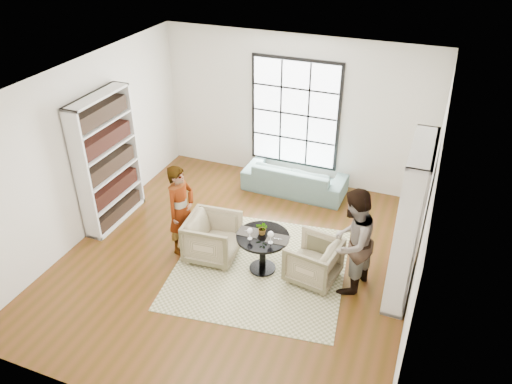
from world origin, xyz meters
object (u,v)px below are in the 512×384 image
at_px(wine_glass_left, 250,231).
at_px(sofa, 295,178).
at_px(armchair_right, 313,261).
at_px(person_right, 352,242).
at_px(pedestal_table, 263,245).
at_px(armchair_left, 213,238).
at_px(flower_centerpiece, 263,228).
at_px(wine_glass_right, 271,235).
at_px(person_left, 181,210).

bearing_deg(wine_glass_left, sofa, 92.42).
relative_size(armchair_right, wine_glass_left, 3.85).
relative_size(armchair_right, person_right, 0.44).
distance_m(pedestal_table, armchair_right, 0.82).
xyz_separation_m(pedestal_table, armchair_left, (-0.88, 0.02, -0.11)).
height_order(wine_glass_left, flower_centerpiece, flower_centerpiece).
xyz_separation_m(sofa, armchair_left, (-0.61, -2.50, 0.08)).
bearing_deg(wine_glass_right, person_left, 174.78).
bearing_deg(person_right, armchair_left, -74.01).
distance_m(armchair_left, wine_glass_right, 1.15).
height_order(person_right, wine_glass_right, person_right).
bearing_deg(sofa, armchair_right, 115.21).
xyz_separation_m(sofa, wine_glass_left, (0.11, -2.67, 0.51)).
height_order(sofa, flower_centerpiece, flower_centerpiece).
height_order(wine_glass_left, wine_glass_right, wine_glass_right).
bearing_deg(wine_glass_left, armchair_right, 13.55).
xyz_separation_m(pedestal_table, person_left, (-1.43, 0.02, 0.30)).
bearing_deg(wine_glass_right, armchair_right, 18.62).
height_order(armchair_left, person_left, person_left).
height_order(pedestal_table, wine_glass_right, wine_glass_right).
bearing_deg(pedestal_table, flower_centerpiece, 111.80).
bearing_deg(wine_glass_right, wine_glass_left, -176.73).
height_order(sofa, armchair_right, armchair_right).
xyz_separation_m(sofa, armchair_right, (1.07, -2.44, 0.05)).
distance_m(armchair_right, person_right, 0.75).
height_order(armchair_left, wine_glass_right, wine_glass_right).
relative_size(pedestal_table, wine_glass_right, 3.96).
bearing_deg(armchair_right, sofa, -147.45).
bearing_deg(armchair_left, sofa, -18.79).
bearing_deg(person_right, sofa, -132.11).
bearing_deg(wine_glass_right, armchair_left, 172.07).
distance_m(armchair_left, flower_centerpiece, 0.95).
height_order(sofa, armchair_left, armchair_left).
xyz_separation_m(armchair_right, wine_glass_left, (-0.96, -0.23, 0.46)).
xyz_separation_m(pedestal_table, wine_glass_left, (-0.16, -0.14, 0.32)).
bearing_deg(wine_glass_right, sofa, 99.44).
xyz_separation_m(person_right, wine_glass_right, (-1.18, -0.21, -0.04)).
relative_size(wine_glass_left, wine_glass_right, 0.94).
bearing_deg(person_left, armchair_right, -76.02).
bearing_deg(armchair_right, person_left, -79.43).
bearing_deg(armchair_left, flower_centerpiece, -93.60).
bearing_deg(pedestal_table, person_left, 179.00).
xyz_separation_m(sofa, person_right, (1.62, -2.44, 0.55)).
bearing_deg(wine_glass_right, pedestal_table, 144.60).
height_order(pedestal_table, sofa, pedestal_table).
bearing_deg(flower_centerpiece, pedestal_table, -68.20).
distance_m(pedestal_table, person_right, 1.40).
height_order(armchair_right, wine_glass_left, wine_glass_left).
bearing_deg(sofa, pedestal_table, 97.63).
distance_m(sofa, armchair_right, 2.66).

